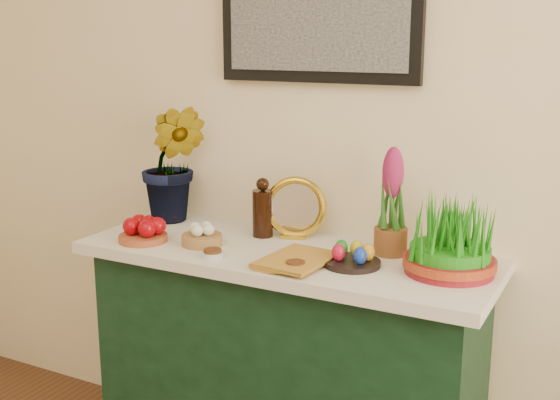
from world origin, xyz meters
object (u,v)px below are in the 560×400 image
at_px(sideboard, 287,376).
at_px(hyacinth_green, 173,145).
at_px(wheatgrass_sabzeh, 450,241).
at_px(mirror, 295,208).
at_px(book, 271,254).

height_order(sideboard, hyacinth_green, hyacinth_green).
bearing_deg(wheatgrass_sabzeh, mirror, 167.60).
distance_m(sideboard, book, 0.50).
height_order(sideboard, mirror, mirror).
relative_size(hyacinth_green, book, 2.35).
bearing_deg(sideboard, mirror, 105.27).
height_order(hyacinth_green, mirror, hyacinth_green).
relative_size(hyacinth_green, wheatgrass_sabzeh, 2.13).
bearing_deg(mirror, sideboard, -74.73).
relative_size(sideboard, mirror, 5.82).
distance_m(sideboard, wheatgrass_sabzeh, 0.78).
bearing_deg(hyacinth_green, sideboard, -31.96).
xyz_separation_m(sideboard, wheatgrass_sabzeh, (0.54, 0.01, 0.56)).
bearing_deg(sideboard, wheatgrass_sabzeh, 1.32).
bearing_deg(wheatgrass_sabzeh, book, -165.94).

